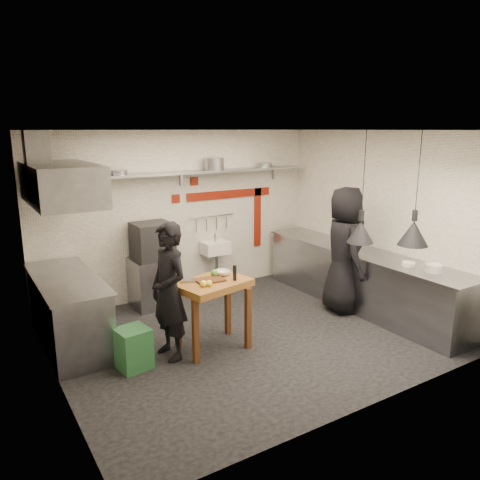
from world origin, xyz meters
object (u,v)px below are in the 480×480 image
green_bin (133,348)px  chef_left (169,291)px  oven_stand (154,282)px  prep_table (213,315)px  combi_oven (152,241)px  chef_right (344,250)px

green_bin → chef_left: size_ratio=0.29×
oven_stand → chef_left: bearing=-106.1°
green_bin → prep_table: size_ratio=0.54×
oven_stand → green_bin: bearing=-119.3°
chef_left → prep_table: bearing=76.0°
combi_oven → green_bin: size_ratio=1.17×
green_bin → prep_table: prep_table is taller
combi_oven → oven_stand: bearing=81.4°
oven_stand → chef_right: (2.47, -1.76, 0.58)m
prep_table → chef_left: 0.70m
combi_oven → chef_right: 3.01m
chef_left → oven_stand: bearing=157.6°
prep_table → chef_right: bearing=-10.3°
chef_left → green_bin: bearing=-92.8°
oven_stand → prep_table: size_ratio=0.87×
prep_table → chef_right: chef_right is taller
prep_table → green_bin: bearing=165.9°
combi_oven → chef_left: chef_left is taller
chef_left → chef_right: (2.95, 0.02, 0.12)m
chef_left → chef_right: 2.95m
combi_oven → green_bin: (-0.98, -1.78, -0.84)m
combi_oven → chef_left: 1.82m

